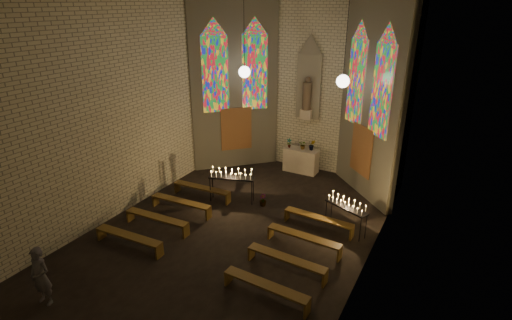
{
  "coord_description": "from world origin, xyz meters",
  "views": [
    {
      "loc": [
        5.72,
        -8.99,
        6.76
      ],
      "look_at": [
        -0.09,
        1.69,
        1.83
      ],
      "focal_mm": 28.0,
      "sensor_mm": 36.0,
      "label": 1
    }
  ],
  "objects_px": {
    "votive_stand_right": "(347,205)",
    "aisle_flower_pot": "(263,200)",
    "votive_stand_left": "(231,175)",
    "altar": "(301,160)",
    "visitor": "(41,276)"
  },
  "relations": [
    {
      "from": "aisle_flower_pot",
      "to": "votive_stand_right",
      "type": "distance_m",
      "value": 3.09
    },
    {
      "from": "votive_stand_left",
      "to": "visitor",
      "type": "xyz_separation_m",
      "value": [
        -1.19,
        -6.52,
        -0.26
      ]
    },
    {
      "from": "aisle_flower_pot",
      "to": "votive_stand_left",
      "type": "bearing_deg",
      "value": -168.97
    },
    {
      "from": "votive_stand_right",
      "to": "aisle_flower_pot",
      "type": "bearing_deg",
      "value": -161.14
    },
    {
      "from": "altar",
      "to": "visitor",
      "type": "height_order",
      "value": "visitor"
    },
    {
      "from": "visitor",
      "to": "altar",
      "type": "bearing_deg",
      "value": 70.23
    },
    {
      "from": "aisle_flower_pot",
      "to": "visitor",
      "type": "height_order",
      "value": "visitor"
    },
    {
      "from": "votive_stand_left",
      "to": "votive_stand_right",
      "type": "relative_size",
      "value": 1.12
    },
    {
      "from": "aisle_flower_pot",
      "to": "votive_stand_left",
      "type": "xyz_separation_m",
      "value": [
        -1.13,
        -0.22,
        0.79
      ]
    },
    {
      "from": "aisle_flower_pot",
      "to": "votive_stand_right",
      "type": "bearing_deg",
      "value": -4.13
    },
    {
      "from": "votive_stand_left",
      "to": "votive_stand_right",
      "type": "bearing_deg",
      "value": -17.92
    },
    {
      "from": "votive_stand_left",
      "to": "altar",
      "type": "bearing_deg",
      "value": 54.75
    },
    {
      "from": "altar",
      "to": "votive_stand_right",
      "type": "relative_size",
      "value": 0.96
    },
    {
      "from": "aisle_flower_pot",
      "to": "votive_stand_right",
      "type": "xyz_separation_m",
      "value": [
        3.0,
        -0.22,
        0.69
      ]
    },
    {
      "from": "altar",
      "to": "votive_stand_right",
      "type": "xyz_separation_m",
      "value": [
        3.0,
        -3.64,
        0.41
      ]
    }
  ]
}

